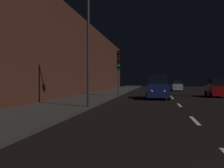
{
  "coord_description": "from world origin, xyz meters",
  "views": [
    {
      "loc": [
        -1.68,
        -2.17,
        1.73
      ],
      "look_at": [
        -4.81,
        14.71,
        1.46
      ],
      "focal_mm": 37.21,
      "sensor_mm": 36.0,
      "label": 1
    }
  ],
  "objects_px": {
    "traffic_light_far_left": "(119,63)",
    "streetlamp_overhead": "(96,27)",
    "car_distant_taillights": "(177,86)",
    "car_approaching_headlights": "(158,88)",
    "car_parked_right_far": "(216,89)"
  },
  "relations": [
    {
      "from": "traffic_light_far_left",
      "to": "streetlamp_overhead",
      "type": "xyz_separation_m",
      "value": [
        0.25,
        -10.4,
        1.42
      ]
    },
    {
      "from": "traffic_light_far_left",
      "to": "car_distant_taillights",
      "type": "xyz_separation_m",
      "value": [
        7.22,
        15.26,
        -2.64
      ]
    },
    {
      "from": "streetlamp_overhead",
      "to": "car_distant_taillights",
      "type": "xyz_separation_m",
      "value": [
        6.98,
        25.67,
        -4.05
      ]
    },
    {
      "from": "streetlamp_overhead",
      "to": "car_approaching_headlights",
      "type": "relative_size",
      "value": 1.66
    },
    {
      "from": "traffic_light_far_left",
      "to": "car_distant_taillights",
      "type": "distance_m",
      "value": 17.09
    },
    {
      "from": "traffic_light_far_left",
      "to": "car_approaching_headlights",
      "type": "distance_m",
      "value": 4.93
    },
    {
      "from": "car_parked_right_far",
      "to": "car_distant_taillights",
      "type": "distance_m",
      "value": 13.58
    },
    {
      "from": "traffic_light_far_left",
      "to": "car_distant_taillights",
      "type": "relative_size",
      "value": 1.29
    },
    {
      "from": "car_approaching_headlights",
      "to": "traffic_light_far_left",
      "type": "bearing_deg",
      "value": -111.81
    },
    {
      "from": "traffic_light_far_left",
      "to": "streetlamp_overhead",
      "type": "distance_m",
      "value": 10.5
    },
    {
      "from": "streetlamp_overhead",
      "to": "car_approaching_headlights",
      "type": "xyz_separation_m",
      "value": [
        3.72,
        8.81,
        -3.88
      ]
    },
    {
      "from": "streetlamp_overhead",
      "to": "car_parked_right_far",
      "type": "height_order",
      "value": "streetlamp_overhead"
    },
    {
      "from": "car_approaching_headlights",
      "to": "car_distant_taillights",
      "type": "height_order",
      "value": "car_approaching_headlights"
    },
    {
      "from": "traffic_light_far_left",
      "to": "car_approaching_headlights",
      "type": "relative_size",
      "value": 1.07
    },
    {
      "from": "car_parked_right_far",
      "to": "car_distant_taillights",
      "type": "bearing_deg",
      "value": 11.77
    }
  ]
}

